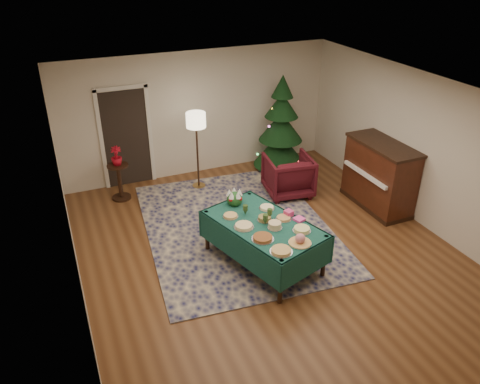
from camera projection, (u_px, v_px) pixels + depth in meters
name	position (u px, v px, depth m)	size (l,w,h in m)	color
room_shell	(271.00, 181.00, 7.25)	(7.00, 7.00, 7.00)	#593319
doorway	(126.00, 136.00, 9.64)	(1.08, 0.04, 2.16)	black
rug	(237.00, 226.00, 8.59)	(3.20, 4.20, 0.02)	#121544
buffet_table	(263.00, 231.00, 7.36)	(1.64, 2.17, 0.75)	black
platter_0	(281.00, 251.00, 6.61)	(0.33, 0.33, 0.05)	silver
platter_1	(300.00, 240.00, 6.77)	(0.34, 0.34, 0.16)	silver
platter_2	(302.00, 229.00, 7.08)	(0.28, 0.28, 0.06)	silver
platter_3	(263.00, 238.00, 6.89)	(0.34, 0.34, 0.05)	silver
platter_4	(275.00, 225.00, 7.15)	(0.23, 0.23, 0.10)	silver
platter_5	(284.00, 218.00, 7.39)	(0.25, 0.25, 0.04)	silver
platter_6	(244.00, 226.00, 7.17)	(0.31, 0.31, 0.05)	silver
platter_7	(265.00, 219.00, 7.35)	(0.24, 0.24, 0.07)	silver
platter_8	(267.00, 208.00, 7.68)	(0.26, 0.26, 0.04)	silver
platter_9	(231.00, 216.00, 7.45)	(0.25, 0.25, 0.04)	silver
goblet_0	(245.00, 210.00, 7.48)	(0.08, 0.08, 0.17)	#2D471E
goblet_1	(270.00, 214.00, 7.37)	(0.08, 0.08, 0.17)	#2D471E
goblet_2	(265.00, 219.00, 7.22)	(0.08, 0.08, 0.17)	#2D471E
napkin_stack	(299.00, 219.00, 7.36)	(0.15, 0.15, 0.04)	#F6449C
gift_box	(289.00, 213.00, 7.46)	(0.12, 0.12, 0.10)	#CF3971
centerpiece	(235.00, 198.00, 7.75)	(0.27, 0.27, 0.31)	#1E4C1E
armchair	(288.00, 173.00, 9.52)	(0.90, 0.84, 0.92)	#430E16
floor_lamp	(196.00, 125.00, 9.36)	(0.40, 0.40, 1.64)	#A57F3F
side_table	(120.00, 182.00, 9.38)	(0.42, 0.42, 0.75)	black
potted_plant	(117.00, 160.00, 9.15)	(0.21, 0.38, 0.21)	#A80C1B
christmas_tree	(281.00, 128.00, 10.37)	(1.39, 1.39, 2.17)	black
piano	(379.00, 176.00, 9.01)	(0.72, 1.52, 1.32)	black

